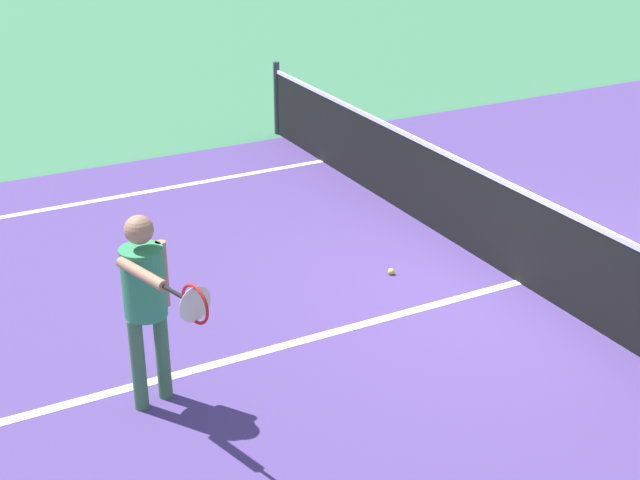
% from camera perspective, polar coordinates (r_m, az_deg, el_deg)
% --- Properties ---
extents(ground_plane, '(60.00, 60.00, 0.00)m').
position_cam_1_polar(ground_plane, '(9.05, 12.57, -2.64)').
color(ground_plane, '#38724C').
extents(court_surface_inbounds, '(10.62, 24.40, 0.00)m').
position_cam_1_polar(court_surface_inbounds, '(9.05, 12.57, -2.64)').
color(court_surface_inbounds, '#4C387A').
rests_on(court_surface_inbounds, ground_plane).
extents(line_center_service, '(0.10, 6.40, 0.01)m').
position_cam_1_polar(line_center_service, '(7.57, -6.57, -7.84)').
color(line_center_service, white).
rests_on(line_center_service, ground_plane).
extents(net, '(11.12, 0.09, 1.07)m').
position_cam_1_polar(net, '(8.84, 12.85, 0.21)').
color(net, '#33383D').
rests_on(net, ground_plane).
extents(player_near, '(1.19, 0.41, 1.57)m').
position_cam_1_polar(player_near, '(6.67, -11.01, -3.32)').
color(player_near, '#3F7247').
rests_on(player_near, ground_plane).
extents(tennis_ball_near_net, '(0.07, 0.07, 0.07)m').
position_cam_1_polar(tennis_ball_near_net, '(9.00, 4.56, -2.02)').
color(tennis_ball_near_net, '#CCE033').
rests_on(tennis_ball_near_net, ground_plane).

